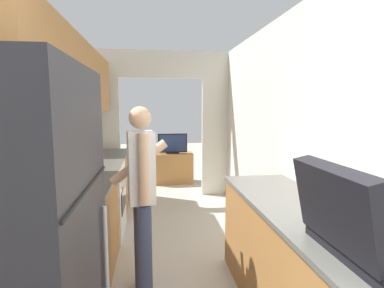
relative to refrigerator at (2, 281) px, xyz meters
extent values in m
cube|color=silver|center=(-0.39, 0.98, 0.37)|extent=(0.06, 7.01, 2.50)
cube|color=#9E6B38|center=(-0.20, 2.09, 1.01)|extent=(0.32, 3.33, 0.76)
cube|color=silver|center=(1.98, 0.98, 0.37)|extent=(0.06, 7.01, 2.50)
cube|color=silver|center=(-0.23, 3.92, 0.15)|extent=(0.65, 0.06, 2.05)
cube|color=silver|center=(1.82, 3.92, 0.15)|extent=(0.65, 0.06, 2.05)
cube|color=silver|center=(0.80, 3.92, 1.40)|extent=(2.71, 0.06, 0.45)
cube|color=#9E6B38|center=(-0.06, 1.23, -0.45)|extent=(0.60, 1.61, 0.85)
cube|color=#565651|center=(-0.06, 1.23, -0.01)|extent=(0.62, 1.62, 0.03)
cube|color=#9E6B38|center=(-0.06, 3.27, -0.45)|extent=(0.60, 0.97, 0.85)
cube|color=#565651|center=(-0.06, 3.28, -0.01)|extent=(0.62, 0.98, 0.03)
cube|color=#9EA3A8|center=(-0.06, 1.20, 0.01)|extent=(0.42, 0.44, 0.00)
cube|color=#9E6B38|center=(1.65, 0.57, -0.45)|extent=(0.60, 2.09, 0.85)
cube|color=#565651|center=(1.65, 0.57, -0.01)|extent=(0.62, 2.12, 0.03)
cube|color=black|center=(0.00, 0.00, 0.00)|extent=(0.72, 0.81, 1.75)
cube|color=black|center=(0.36, 0.00, 0.39)|extent=(0.01, 0.78, 0.01)
cylinder|color=#99999E|center=(0.38, 0.26, -0.14)|extent=(0.02, 0.02, 0.70)
cube|color=white|center=(-0.05, 2.41, -0.43)|extent=(0.62, 0.75, 0.88)
cube|color=black|center=(0.27, 2.41, -0.43)|extent=(0.01, 0.51, 0.27)
cylinder|color=#B7B7BC|center=(0.29, 2.41, -0.21)|extent=(0.02, 0.60, 0.02)
cube|color=white|center=(-0.34, 2.41, 0.08)|extent=(0.04, 0.75, 0.14)
cylinder|color=#232328|center=(0.08, 2.25, 0.00)|extent=(0.16, 0.16, 0.01)
cylinder|color=#232328|center=(0.08, 2.58, 0.00)|extent=(0.16, 0.16, 0.01)
cylinder|color=#232328|center=(-0.17, 2.25, 0.00)|extent=(0.16, 0.16, 0.01)
cylinder|color=#232328|center=(-0.17, 2.58, 0.00)|extent=(0.16, 0.16, 0.01)
cylinder|color=#384266|center=(0.54, 1.12, -0.48)|extent=(0.15, 0.15, 0.79)
cylinder|color=#384266|center=(0.52, 1.29, -0.48)|extent=(0.15, 0.15, 0.79)
cube|color=white|center=(0.53, 1.20, 0.21)|extent=(0.24, 0.24, 0.59)
cylinder|color=#DBAD89|center=(0.55, 1.06, 0.23)|extent=(0.09, 0.09, 0.56)
cylinder|color=#DBAD89|center=(0.51, 1.34, 0.23)|extent=(0.51, 0.15, 0.39)
sphere|color=#DBAD89|center=(0.53, 1.20, 0.62)|extent=(0.18, 0.18, 0.18)
cube|color=black|center=(1.65, -0.03, 0.09)|extent=(0.37, 0.57, 0.17)
cube|color=black|center=(1.45, -0.03, 0.26)|extent=(0.17, 0.57, 0.38)
cube|color=#2D2D33|center=(1.65, 0.27, 0.22)|extent=(0.22, 0.02, 0.10)
cube|color=#9E6B38|center=(1.04, 4.83, -0.57)|extent=(0.82, 0.42, 0.62)
cube|color=black|center=(1.04, 4.79, -0.25)|extent=(0.26, 0.16, 0.02)
cube|color=black|center=(1.04, 4.79, -0.04)|extent=(0.59, 0.04, 0.38)
cube|color=navy|center=(1.04, 4.76, -0.04)|extent=(0.55, 0.01, 0.34)
cube|color=#B7B7BC|center=(-0.12, 3.11, 0.01)|extent=(0.09, 0.23, 0.00)
cube|color=black|center=(-0.12, 2.94, 0.02)|extent=(0.05, 0.11, 0.02)
camera|label=1|loc=(0.62, -1.24, 0.72)|focal=28.00mm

